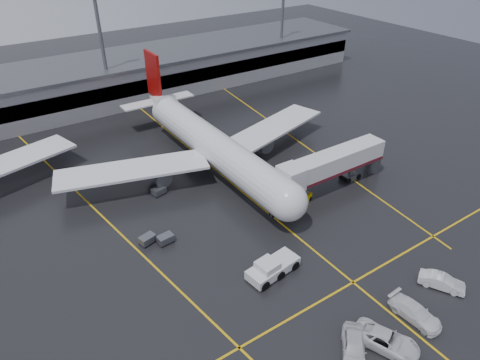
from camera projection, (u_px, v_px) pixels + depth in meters
ground at (244, 193)px, 64.47m from camera, size 220.00×220.00×0.00m
apron_line_centre at (244, 193)px, 64.47m from camera, size 0.25×90.00×0.02m
apron_line_stop at (353, 282)px, 48.97m from camera, size 60.00×0.25×0.02m
apron_line_left at (89, 204)px, 62.06m from camera, size 9.99×69.35×0.02m
apron_line_right at (294, 138)px, 80.02m from camera, size 7.57×69.64×0.02m
terminal at (122, 77)px, 95.96m from camera, size 122.00×19.00×8.60m
light_mast_mid at (101, 39)px, 84.04m from camera, size 3.00×1.20×25.45m
light_mast_right at (283, 13)px, 105.30m from camera, size 3.00×1.20×25.45m
main_airliner at (210, 143)px, 69.08m from camera, size 48.80×45.60×14.10m
jet_bridge at (333, 165)px, 63.77m from camera, size 19.90×3.40×6.05m
pushback_tractor at (272, 268)px, 49.61m from camera, size 6.79×3.53×2.33m
belt_loader at (302, 200)px, 61.98m from camera, size 3.75×2.69×2.19m
service_van_a at (386, 341)px, 41.33m from camera, size 5.10×6.88×1.74m
service_van_b at (415, 313)px, 44.26m from camera, size 2.59×5.76×1.64m
service_van_c at (442, 282)px, 47.96m from camera, size 3.90×5.06×1.60m
service_van_d at (354, 347)px, 40.63m from camera, size 5.37×5.45×1.86m
baggage_cart_a at (166, 239)px, 54.52m from camera, size 2.12×1.49×1.12m
baggage_cart_b at (147, 239)px, 54.45m from camera, size 2.26×1.76×1.12m
baggage_cart_c at (159, 191)px, 63.84m from camera, size 2.25×1.74×1.12m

